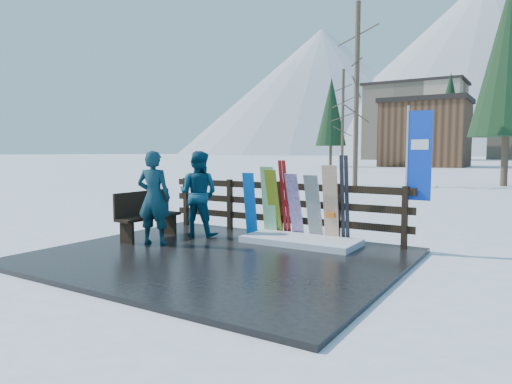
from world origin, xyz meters
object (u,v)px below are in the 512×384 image
Objects in this scene: snowboard_1 at (269,201)px; snowboard_2 at (274,203)px; bench at (147,213)px; rental_flag at (416,161)px; snowboard_4 at (314,208)px; snowboard_5 at (331,204)px; person_front at (154,198)px; person_back at (198,194)px; snowboard_3 at (295,206)px; snowboard_0 at (250,203)px.

snowboard_1 reaches higher than snowboard_2.
rental_flag is at bearing 20.00° from bench.
snowboard_4 is 0.52× the size of rental_flag.
snowboard_5 is 1.76m from rental_flag.
person_front is 1.00× the size of person_back.
snowboard_5 is (1.27, 0.00, 0.05)m from snowboard_2.
person_front is at bearing -153.57° from rental_flag.
snowboard_3 is 2.04m from person_back.
snowboard_0 is 0.47m from snowboard_1.
snowboard_0 is 1.86m from snowboard_5.
snowboard_0 is 2.14m from person_front.
snowboard_3 reaches higher than snowboard_4.
rental_flag reaches higher than person_front.
rental_flag reaches higher than person_back.
snowboard_4 is at bearing 26.59° from bench.
rental_flag is (1.52, 0.27, 0.85)m from snowboard_5.
person_back is at bearing -158.04° from snowboard_3.
snowboard_1 reaches higher than snowboard_4.
snowboard_4 is (0.42, 0.00, -0.01)m from snowboard_3.
snowboard_1 reaches higher than snowboard_3.
snowboard_2 is at bearing -174.48° from rental_flag.
snowboard_1 is at bearing -180.00° from snowboard_4.
rental_flag is 1.45× the size of person_back.
bench is 1.08× the size of snowboard_3.
rental_flag is at bearing -173.65° from person_front.
bench is at bearing -160.00° from rental_flag.
bench is 3.41m from snowboard_4.
bench is at bearing -142.90° from snowboard_1.
person_front is (-4.35, -2.16, -0.71)m from rental_flag.
person_back is (-1.39, -0.76, 0.19)m from snowboard_2.
snowboard_5 is at bearing 0.00° from snowboard_2.
snowboard_5 is at bearing 0.00° from snowboard_1.
bench is 0.84× the size of person_back.
snowboard_2 is 1.04× the size of snowboard_3.
snowboard_3 is 0.91× the size of snowboard_5.
bench is 0.78m from person_front.
rental_flag is at bearing 5.30° from snowboard_1.
bench is 3.74m from snowboard_5.
person_front is 1.15m from person_back.
snowboard_5 is (3.40, 1.52, 0.24)m from bench.
person_back reaches higher than snowboard_3.
snowboard_4 reaches higher than bench.
rental_flag reaches higher than snowboard_0.
snowboard_3 is at bearing 30.11° from bench.
rental_flag reaches higher than snowboard_5.
snowboard_4 is at bearing 180.00° from snowboard_5.
snowboard_2 reaches higher than bench.
snowboard_4 is (1.50, 0.00, -0.00)m from snowboard_0.
snowboard_5 is 2.77m from person_back.
snowboard_3 is at bearing -171.64° from person_back.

